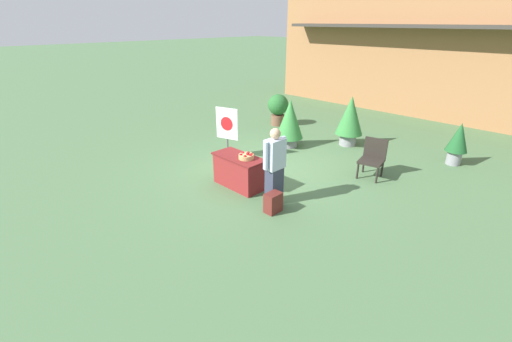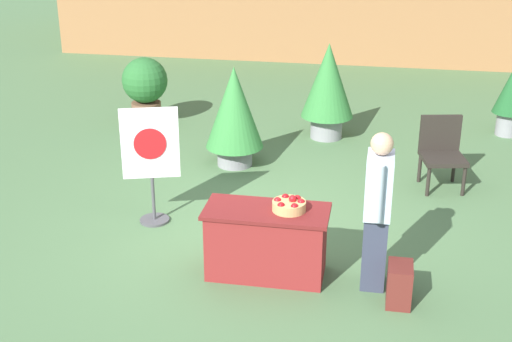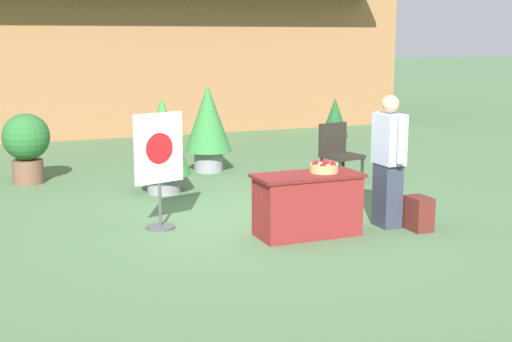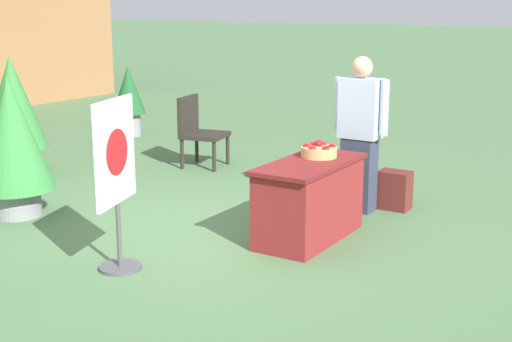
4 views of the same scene
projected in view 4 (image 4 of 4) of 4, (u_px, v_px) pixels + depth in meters
The scene contains 10 objects.
ground_plane at pixel (193, 230), 7.04m from camera, with size 120.00×120.00×0.00m, color #4C7047.
display_table at pixel (309, 200), 6.71m from camera, with size 1.29×0.60×0.75m.
apple_basket at pixel (319, 151), 6.82m from camera, with size 0.34×0.34×0.16m.
person_visitor at pixel (360, 134), 7.52m from camera, with size 0.26×0.61×1.65m.
backpack at pixel (394, 190), 7.72m from camera, with size 0.24×0.34×0.42m.
poster_board at pixel (116, 175), 5.84m from camera, with size 0.66×0.36×1.45m.
patio_chair at pixel (198, 128), 9.66m from camera, with size 0.65×0.65×0.96m.
potted_plant_far_left at pixel (129, 96), 11.82m from camera, with size 0.55×0.55×1.16m.
potted_plant_near_right at pixel (11, 140), 7.34m from camera, with size 0.83×0.83×1.46m.
potted_plant_near_left at pixel (13, 109), 9.06m from camera, with size 0.83×0.83×1.54m.
Camera 4 is at (-5.36, -4.09, 2.21)m, focal length 50.00 mm.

